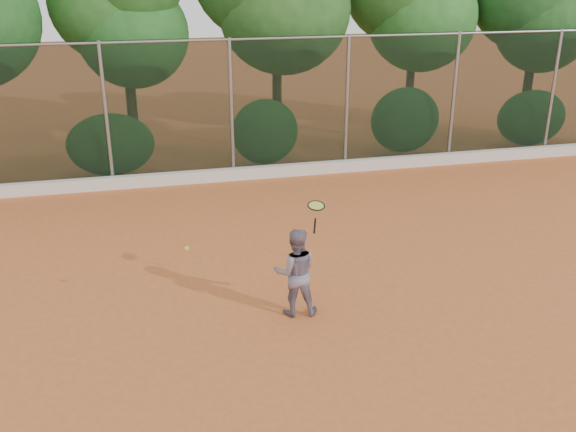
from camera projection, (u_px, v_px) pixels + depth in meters
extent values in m
plane|color=#C8642F|center=(303.00, 312.00, 10.18)|extent=(80.00, 80.00, 0.00)
cube|color=silver|center=(235.00, 174.00, 16.29)|extent=(24.00, 0.20, 0.30)
imported|color=slate|center=(295.00, 272.00, 9.89)|extent=(0.76, 0.63, 1.43)
cube|color=black|center=(232.00, 110.00, 15.86)|extent=(24.00, 0.01, 3.50)
cylinder|color=gray|center=(229.00, 40.00, 15.23)|extent=(24.00, 0.06, 0.06)
cylinder|color=gray|center=(106.00, 117.00, 15.21)|extent=(0.09, 0.09, 3.50)
cylinder|color=gray|center=(232.00, 110.00, 15.86)|extent=(0.09, 0.09, 3.50)
cylinder|color=gray|center=(347.00, 104.00, 16.51)|extent=(0.09, 0.09, 3.50)
cylinder|color=gray|center=(453.00, 99.00, 17.16)|extent=(0.09, 0.09, 3.50)
cylinder|color=gray|center=(552.00, 94.00, 17.81)|extent=(0.09, 0.09, 3.50)
cylinder|color=#422F19|center=(133.00, 117.00, 17.62)|extent=(0.28, 0.28, 2.40)
ellipsoid|color=#1F581E|center=(133.00, 34.00, 16.76)|extent=(2.90, 2.40, 2.80)
ellipsoid|color=#235B1F|center=(111.00, 2.00, 16.63)|extent=(3.20, 2.70, 3.10)
cylinder|color=#3F2718|center=(277.00, 101.00, 18.10)|extent=(0.26, 0.26, 3.00)
ellipsoid|color=#39742C|center=(285.00, 9.00, 17.13)|extent=(3.60, 3.00, 3.50)
cylinder|color=#492E1C|center=(409.00, 99.00, 19.23)|extent=(0.24, 0.24, 2.70)
ellipsoid|color=#246321|center=(422.00, 17.00, 18.31)|extent=(3.20, 2.70, 3.10)
cylinder|color=#3C2417|center=(526.00, 99.00, 19.71)|extent=(0.28, 0.28, 2.50)
ellipsoid|color=#2C6526|center=(544.00, 23.00, 18.83)|extent=(3.00, 2.50, 2.90)
ellipsoid|color=#306C29|center=(111.00, 145.00, 16.26)|extent=(2.20, 1.16, 1.60)
ellipsoid|color=#33762D|center=(265.00, 132.00, 17.09)|extent=(1.80, 1.04, 1.76)
ellipsoid|color=#2D742C|center=(405.00, 120.00, 17.92)|extent=(2.00, 1.10, 1.84)
ellipsoid|color=#2A6D29|center=(531.00, 118.00, 18.84)|extent=(2.16, 1.12, 1.64)
cylinder|color=black|center=(315.00, 226.00, 9.70)|extent=(0.03, 0.09, 0.27)
torus|color=black|center=(316.00, 206.00, 9.52)|extent=(0.28, 0.27, 0.08)
cylinder|color=#B9C73A|center=(316.00, 206.00, 9.52)|extent=(0.23, 0.23, 0.06)
sphere|color=#B8D02F|center=(187.00, 248.00, 9.33)|extent=(0.07, 0.07, 0.07)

